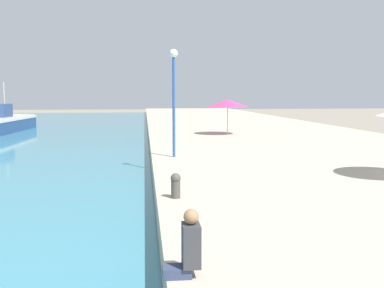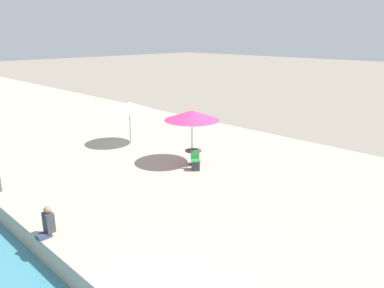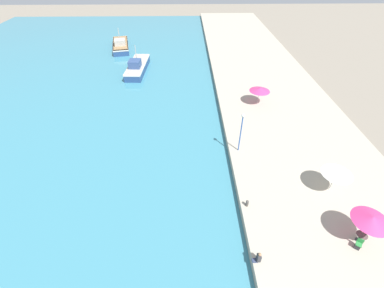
{
  "view_description": "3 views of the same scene",
  "coord_description": "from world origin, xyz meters",
  "px_view_note": "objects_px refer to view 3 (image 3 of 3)",
  "views": [
    {
      "loc": [
        -0.29,
        -0.56,
        3.44
      ],
      "look_at": [
        1.5,
        15.45,
        1.58
      ],
      "focal_mm": 40.0,
      "sensor_mm": 36.0,
      "label": 1
    },
    {
      "loc": [
        -3.98,
        -5.13,
        6.92
      ],
      "look_at": [
        8.41,
        7.06,
        1.78
      ],
      "focal_mm": 35.0,
      "sensor_mm": 36.0,
      "label": 2
    },
    {
      "loc": [
        -4.46,
        -3.36,
        18.57
      ],
      "look_at": [
        -4.0,
        18.0,
        1.38
      ],
      "focal_mm": 24.0,
      "sensor_mm": 36.0,
      "label": 3
    }
  ],
  "objects_px": {
    "cafe_table": "(361,236)",
    "cafe_chair_left": "(358,245)",
    "fishing_boat_mid": "(121,45)",
    "fishing_boat_near": "(137,66)",
    "mooring_bollard": "(247,203)",
    "cafe_umbrella_pink": "(372,219)",
    "cafe_umbrella_striped": "(260,89)",
    "lamppost": "(242,126)",
    "cafe_umbrella_white": "(338,172)",
    "person_at_quay": "(258,258)"
  },
  "relations": [
    {
      "from": "fishing_boat_mid",
      "to": "person_at_quay",
      "type": "bearing_deg",
      "value": -79.96
    },
    {
      "from": "fishing_boat_near",
      "to": "person_at_quay",
      "type": "distance_m",
      "value": 37.6
    },
    {
      "from": "cafe_chair_left",
      "to": "person_at_quay",
      "type": "xyz_separation_m",
      "value": [
        -7.54,
        -0.85,
        0.12
      ]
    },
    {
      "from": "cafe_umbrella_pink",
      "to": "cafe_umbrella_white",
      "type": "relative_size",
      "value": 1.01
    },
    {
      "from": "fishing_boat_mid",
      "to": "cafe_umbrella_white",
      "type": "bearing_deg",
      "value": -68.3
    },
    {
      "from": "fishing_boat_mid",
      "to": "person_at_quay",
      "type": "relative_size",
      "value": 10.0
    },
    {
      "from": "cafe_umbrella_striped",
      "to": "cafe_table",
      "type": "bearing_deg",
      "value": -81.55
    },
    {
      "from": "cafe_umbrella_striped",
      "to": "cafe_chair_left",
      "type": "height_order",
      "value": "cafe_umbrella_striped"
    },
    {
      "from": "cafe_umbrella_striped",
      "to": "mooring_bollard",
      "type": "distance_m",
      "value": 18.01
    },
    {
      "from": "lamppost",
      "to": "cafe_table",
      "type": "bearing_deg",
      "value": -55.59
    },
    {
      "from": "fishing_boat_near",
      "to": "person_at_quay",
      "type": "relative_size",
      "value": 9.76
    },
    {
      "from": "cafe_chair_left",
      "to": "person_at_quay",
      "type": "distance_m",
      "value": 7.59
    },
    {
      "from": "fishing_boat_near",
      "to": "mooring_bollard",
      "type": "relative_size",
      "value": 15.17
    },
    {
      "from": "cafe_umbrella_striped",
      "to": "fishing_boat_mid",
      "type": "bearing_deg",
      "value": 133.46
    },
    {
      "from": "person_at_quay",
      "to": "cafe_umbrella_pink",
      "type": "bearing_deg",
      "value": 11.27
    },
    {
      "from": "lamppost",
      "to": "cafe_umbrella_pink",
      "type": "bearing_deg",
      "value": -54.77
    },
    {
      "from": "cafe_chair_left",
      "to": "mooring_bollard",
      "type": "height_order",
      "value": "cafe_chair_left"
    },
    {
      "from": "mooring_bollard",
      "to": "fishing_boat_mid",
      "type": "bearing_deg",
      "value": 114.11
    },
    {
      "from": "cafe_umbrella_white",
      "to": "cafe_table",
      "type": "xyz_separation_m",
      "value": [
        -0.0,
        -5.05,
        -1.68
      ]
    },
    {
      "from": "cafe_umbrella_pink",
      "to": "cafe_umbrella_striped",
      "type": "xyz_separation_m",
      "value": [
        -3.17,
        20.48,
        -0.33
      ]
    },
    {
      "from": "cafe_umbrella_pink",
      "to": "cafe_table",
      "type": "bearing_deg",
      "value": -117.55
    },
    {
      "from": "cafe_umbrella_white",
      "to": "lamppost",
      "type": "distance_m",
      "value": 9.33
    },
    {
      "from": "cafe_umbrella_pink",
      "to": "cafe_umbrella_white",
      "type": "xyz_separation_m",
      "value": [
        -0.09,
        4.86,
        -0.2
      ]
    },
    {
      "from": "cafe_table",
      "to": "lamppost",
      "type": "height_order",
      "value": "lamppost"
    },
    {
      "from": "cafe_umbrella_pink",
      "to": "fishing_boat_mid",
      "type": "bearing_deg",
      "value": 120.55
    },
    {
      "from": "cafe_umbrella_striped",
      "to": "cafe_table",
      "type": "distance_m",
      "value": 20.95
    },
    {
      "from": "cafe_umbrella_white",
      "to": "mooring_bollard",
      "type": "distance_m",
      "value": 8.21
    },
    {
      "from": "fishing_boat_mid",
      "to": "mooring_bollard",
      "type": "bearing_deg",
      "value": -77.57
    },
    {
      "from": "cafe_umbrella_pink",
      "to": "cafe_umbrella_white",
      "type": "bearing_deg",
      "value": 91.1
    },
    {
      "from": "mooring_bollard",
      "to": "person_at_quay",
      "type": "bearing_deg",
      "value": -92.0
    },
    {
      "from": "cafe_umbrella_striped",
      "to": "lamppost",
      "type": "bearing_deg",
      "value": -113.29
    },
    {
      "from": "cafe_table",
      "to": "cafe_chair_left",
      "type": "distance_m",
      "value": 0.75
    },
    {
      "from": "cafe_umbrella_pink",
      "to": "cafe_umbrella_striped",
      "type": "relative_size",
      "value": 0.97
    },
    {
      "from": "person_at_quay",
      "to": "lamppost",
      "type": "bearing_deg",
      "value": 87.01
    },
    {
      "from": "fishing_boat_near",
      "to": "mooring_bollard",
      "type": "height_order",
      "value": "fishing_boat_near"
    },
    {
      "from": "fishing_boat_near",
      "to": "cafe_table",
      "type": "xyz_separation_m",
      "value": [
        21.45,
        -33.68,
        0.37
      ]
    },
    {
      "from": "fishing_boat_mid",
      "to": "lamppost",
      "type": "xyz_separation_m",
      "value": [
        19.36,
        -34.88,
        2.99
      ]
    },
    {
      "from": "cafe_umbrella_striped",
      "to": "person_at_quay",
      "type": "xyz_separation_m",
      "value": [
        -4.91,
        -22.09,
        -1.65
      ]
    },
    {
      "from": "cafe_umbrella_pink",
      "to": "cafe_table",
      "type": "relative_size",
      "value": 3.32
    },
    {
      "from": "cafe_umbrella_striped",
      "to": "person_at_quay",
      "type": "distance_m",
      "value": 22.69
    },
    {
      "from": "fishing_boat_mid",
      "to": "lamppost",
      "type": "height_order",
      "value": "lamppost"
    },
    {
      "from": "cafe_table",
      "to": "cafe_chair_left",
      "type": "xyz_separation_m",
      "value": [
        -0.44,
        -0.58,
        -0.21
      ]
    },
    {
      "from": "fishing_boat_mid",
      "to": "person_at_quay",
      "type": "height_order",
      "value": "fishing_boat_mid"
    },
    {
      "from": "cafe_table",
      "to": "cafe_chair_left",
      "type": "relative_size",
      "value": 0.88
    },
    {
      "from": "person_at_quay",
      "to": "mooring_bollard",
      "type": "relative_size",
      "value": 1.55
    },
    {
      "from": "cafe_umbrella_pink",
      "to": "person_at_quay",
      "type": "xyz_separation_m",
      "value": [
        -8.08,
        -1.61,
        -1.97
      ]
    },
    {
      "from": "cafe_umbrella_pink",
      "to": "cafe_umbrella_white",
      "type": "height_order",
      "value": "cafe_umbrella_pink"
    },
    {
      "from": "cafe_umbrella_pink",
      "to": "mooring_bollard",
      "type": "bearing_deg",
      "value": 157.99
    },
    {
      "from": "fishing_boat_mid",
      "to": "cafe_chair_left",
      "type": "xyz_separation_m",
      "value": [
        26.27,
        -46.18,
        0.22
      ]
    },
    {
      "from": "cafe_chair_left",
      "to": "person_at_quay",
      "type": "relative_size",
      "value": 0.9
    }
  ]
}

